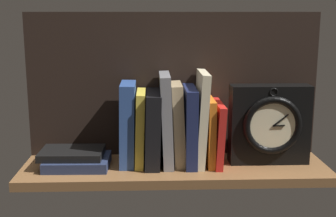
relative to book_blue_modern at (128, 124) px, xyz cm
name	(u,v)px	position (x,y,z in cm)	size (l,w,h in cm)	color
ground_plane	(175,170)	(12.99, -2.20, -12.66)	(84.29, 23.35, 2.50)	brown
back_panel	(173,85)	(12.99, 8.88, 9.48)	(84.29, 1.20, 41.78)	black
book_blue_modern	(128,124)	(0.00, 0.00, 0.00)	(3.97, 12.64, 22.83)	#2D4C8E
book_yellow_seinlanguage	(140,128)	(3.45, 0.00, -1.16)	(2.34, 13.48, 20.50)	gold
book_black_skeptic	(153,128)	(6.95, 0.00, -1.26)	(4.05, 16.45, 20.30)	black
book_gray_chess	(166,119)	(10.67, 0.00, 1.21)	(2.79, 15.25, 25.24)	gray
book_tan_shortstories	(178,124)	(13.86, 0.00, -0.10)	(2.99, 12.23, 22.62)	tan
book_navy_bierce	(190,126)	(17.22, 0.00, -0.64)	(3.12, 16.12, 21.54)	#192147
book_cream_twain	(201,118)	(20.23, 0.00, 1.47)	(2.29, 15.38, 25.77)	beige
book_orange_pandolfini	(209,131)	(22.66, 0.00, -2.14)	(1.96, 14.96, 18.54)	orange
book_red_requiem	(217,133)	(24.91, 0.00, -2.81)	(1.95, 16.56, 17.20)	red
framed_clock	(270,124)	(39.42, -0.88, -0.28)	(22.08, 7.63, 22.08)	black
book_stack_side	(76,158)	(-14.45, -1.79, -9.14)	(18.97, 13.52, 4.68)	#232D4C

